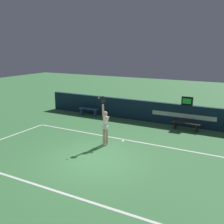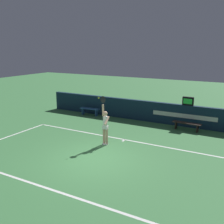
{
  "view_description": "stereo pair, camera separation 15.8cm",
  "coord_description": "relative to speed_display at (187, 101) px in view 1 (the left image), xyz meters",
  "views": [
    {
      "loc": [
        5.76,
        -9.21,
        4.8
      ],
      "look_at": [
        -0.29,
        2.0,
        1.67
      ],
      "focal_mm": 42.73,
      "sensor_mm": 36.0,
      "label": 1
    },
    {
      "loc": [
        5.9,
        -9.13,
        4.8
      ],
      "look_at": [
        -0.29,
        2.0,
        1.67
      ],
      "focal_mm": 42.73,
      "sensor_mm": 36.0,
      "label": 2
    }
  ],
  "objects": [
    {
      "name": "back_wall",
      "position": [
        -2.26,
        0.0,
        -0.93
      ],
      "size": [
        15.92,
        0.27,
        1.35
      ],
      "color": "#12283D",
      "rests_on": "ground"
    },
    {
      "name": "ground_plane",
      "position": [
        -2.26,
        -6.89,
        -1.6
      ],
      "size": [
        60.0,
        60.0,
        0.0
      ],
      "primitive_type": "plane",
      "color": "#3F7E45"
    },
    {
      "name": "courtside_bench_far",
      "position": [
        -6.78,
        -0.57,
        -1.22
      ],
      "size": [
        1.47,
        0.47,
        0.51
      ],
      "color": "#2B548C",
      "rests_on": "ground"
    },
    {
      "name": "court_lines",
      "position": [
        -2.26,
        -6.87,
        -1.6
      ],
      "size": [
        11.74,
        5.91,
        0.0
      ],
      "color": "white",
      "rests_on": "ground"
    },
    {
      "name": "speed_display",
      "position": [
        0.0,
        0.0,
        0.0
      ],
      "size": [
        0.66,
        0.19,
        0.52
      ],
      "color": "black",
      "rests_on": "back_wall"
    },
    {
      "name": "courtside_bench_near",
      "position": [
        0.19,
        -0.79,
        -1.24
      ],
      "size": [
        1.69,
        0.44,
        0.47
      ],
      "color": "black",
      "rests_on": "ground"
    },
    {
      "name": "tennis_player",
      "position": [
        -2.81,
        -5.11,
        -0.57
      ],
      "size": [
        0.46,
        0.49,
        2.48
      ],
      "color": "tan",
      "rests_on": "ground"
    },
    {
      "name": "tennis_ball",
      "position": [
        -3.03,
        -5.35,
        0.81
      ],
      "size": [
        0.07,
        0.07,
        0.07
      ],
      "color": "#CFDE2C"
    }
  ]
}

